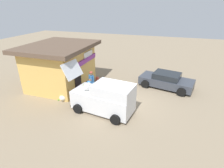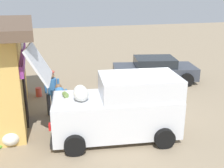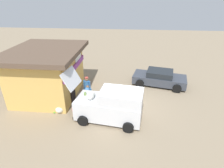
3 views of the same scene
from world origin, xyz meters
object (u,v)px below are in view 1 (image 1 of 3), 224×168
customer_bending (88,88)px  unloaded_banana_pile (64,97)px  storefront_bar (61,65)px  delivery_van (105,98)px  vendor_standing (91,81)px  parked_sedan (166,80)px  paint_bucket (97,79)px

customer_bending → unloaded_banana_pile: (-0.78, 1.62, -0.64)m
storefront_bar → delivery_van: size_ratio=1.27×
storefront_bar → vendor_standing: size_ratio=3.42×
vendor_standing → unloaded_banana_pile: bearing=140.8°
parked_sedan → vendor_standing: bearing=117.6°
delivery_van → vendor_standing: (2.21, 1.91, -0.01)m
customer_bending → unloaded_banana_pile: 1.91m
paint_bucket → vendor_standing: bearing=-167.7°
unloaded_banana_pile → paint_bucket: unloaded_banana_pile is taller
delivery_van → parked_sedan: bearing=-35.0°
vendor_standing → unloaded_banana_pile: (-1.76, 1.44, -0.75)m
vendor_standing → customer_bending: (-0.98, -0.18, -0.11)m
customer_bending → delivery_van: bearing=-125.4°
parked_sedan → vendor_standing: (-2.84, 5.44, 0.38)m
vendor_standing → paint_bucket: size_ratio=4.27×
storefront_bar → customer_bending: 3.58m
parked_sedan → unloaded_banana_pile: (-4.60, 6.88, -0.37)m
paint_bucket → parked_sedan: bearing=-83.8°
paint_bucket → unloaded_banana_pile: bearing=166.4°
storefront_bar → unloaded_banana_pile: 3.13m
unloaded_banana_pile → vendor_standing: bearing=-39.2°
vendor_standing → delivery_van: bearing=-139.1°
vendor_standing → parked_sedan: bearing=-62.4°
storefront_bar → unloaded_banana_pile: (-2.25, -1.51, -1.57)m
delivery_van → paint_bucket: size_ratio=11.51×
customer_bending → paint_bucket: size_ratio=3.53×
parked_sedan → paint_bucket: size_ratio=11.28×
storefront_bar → customer_bending: (-1.47, -3.13, -0.92)m
unloaded_banana_pile → delivery_van: bearing=-97.6°
delivery_van → parked_sedan: size_ratio=1.02×
parked_sedan → vendor_standing: size_ratio=2.64×
paint_bucket → customer_bending: bearing=-168.2°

